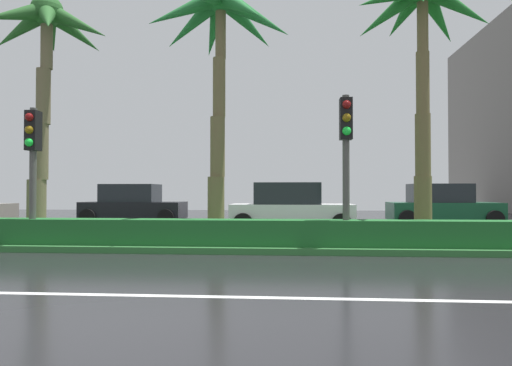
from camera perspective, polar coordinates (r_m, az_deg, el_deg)
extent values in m
cube|color=black|center=(13.27, -3.08, -7.37)|extent=(90.00, 42.00, 0.10)
cube|color=white|center=(6.46, -11.40, -13.62)|extent=(81.00, 0.14, 0.01)
cube|color=#2D6B33|center=(12.27, -3.69, -7.30)|extent=(85.50, 4.00, 0.15)
cube|color=#1E6028|center=(10.85, -4.73, -6.13)|extent=(76.50, 0.70, 0.60)
cylinder|color=brown|center=(14.44, -25.70, -2.79)|extent=(0.52, 0.52, 1.60)
cylinder|color=brown|center=(14.47, -25.34, 3.54)|extent=(0.46, 0.46, 1.60)
cylinder|color=brown|center=(14.67, -24.99, 9.76)|extent=(0.39, 0.39, 1.60)
cylinder|color=brown|center=(15.05, -24.64, 15.74)|extent=(0.33, 0.33, 1.60)
sphere|color=#296028|center=(15.33, -24.61, 18.96)|extent=(0.90, 0.90, 0.90)
cone|color=#296028|center=(14.85, -21.47, 18.02)|extent=(1.99, 0.64, 1.28)
cone|color=#296028|center=(15.62, -21.69, 17.09)|extent=(1.52, 1.96, 1.27)
cone|color=#296028|center=(16.05, -24.22, 16.74)|extent=(1.26, 2.04, 1.20)
cone|color=#296028|center=(15.63, -27.21, 16.72)|extent=(1.97, 0.74, 1.45)
cone|color=#296028|center=(14.90, -27.87, 18.07)|extent=(1.64, 1.90, 1.26)
cone|color=#296028|center=(14.40, -24.55, 18.21)|extent=(1.45, 1.94, 1.47)
cylinder|color=brown|center=(12.56, -5.01, -3.01)|extent=(0.46, 0.46, 1.66)
cylinder|color=brown|center=(12.69, -4.81, 4.51)|extent=(0.40, 0.40, 1.66)
cylinder|color=brown|center=(13.03, -4.62, 11.77)|extent=(0.35, 0.35, 1.66)
cylinder|color=brown|center=(13.56, -4.43, 18.56)|extent=(0.29, 0.29, 1.66)
cone|color=#257635|center=(13.64, -0.16, 20.12)|extent=(2.23, 0.69, 1.59)
cone|color=#257635|center=(14.34, -1.23, 19.32)|extent=(1.88, 2.06, 1.48)
cone|color=#257635|center=(14.56, -5.23, 18.67)|extent=(1.29, 2.25, 1.62)
cone|color=#257635|center=(14.22, -7.77, 19.19)|extent=(2.21, 1.47, 1.61)
cone|color=#257635|center=(13.58, -8.84, 20.54)|extent=(2.29, 1.28, 1.48)
cone|color=#257635|center=(12.94, -2.14, 21.25)|extent=(1.82, 2.04, 1.63)
cylinder|color=brown|center=(13.01, 20.11, -2.87)|extent=(0.46, 0.46, 1.67)
cylinder|color=brown|center=(13.06, 20.09, 4.48)|extent=(0.40, 0.40, 1.67)
cylinder|color=brown|center=(13.32, 20.07, 11.64)|extent=(0.35, 0.35, 1.67)
cylinder|color=brown|center=(13.78, 20.06, 18.43)|extent=(0.29, 0.29, 1.67)
cone|color=#21722A|center=(14.08, 23.64, 19.64)|extent=(2.04, 0.73, 1.59)
cone|color=#21722A|center=(14.62, 21.67, 18.82)|extent=(1.78, 1.84, 1.60)
cone|color=#21722A|center=(14.75, 18.03, 19.45)|extent=(1.09, 2.17, 1.25)
cone|color=#21722A|center=(14.00, 16.37, 19.74)|extent=(2.07, 1.22, 1.58)
cylinder|color=#4C4C47|center=(12.23, -26.06, 0.81)|extent=(0.16, 0.16, 3.27)
cube|color=black|center=(12.31, -26.02, 5.88)|extent=(0.28, 0.32, 0.96)
sphere|color=maroon|center=(12.20, -26.42, 7.36)|extent=(0.20, 0.20, 0.20)
sphere|color=#7F600F|center=(12.17, -26.43, 5.96)|extent=(0.20, 0.20, 0.20)
sphere|color=#1EEA3F|center=(12.13, -26.44, 4.56)|extent=(0.20, 0.20, 0.20)
cylinder|color=#4C4C47|center=(10.74, 11.16, 1.54)|extent=(0.16, 0.16, 3.49)
cube|color=black|center=(10.86, 11.14, 7.85)|extent=(0.28, 0.32, 0.96)
sphere|color=maroon|center=(10.74, 11.24, 9.57)|extent=(0.20, 0.20, 0.20)
sphere|color=#7F600F|center=(10.69, 11.25, 7.99)|extent=(0.20, 0.20, 0.20)
sphere|color=#1EEA3F|center=(10.65, 11.25, 6.39)|extent=(0.20, 0.20, 0.20)
cylinder|color=black|center=(20.19, -28.63, -3.96)|extent=(0.68, 0.22, 0.68)
cube|color=black|center=(20.41, -14.96, -3.29)|extent=(4.30, 1.76, 0.72)
cube|color=#1E2328|center=(20.45, -15.34, -1.21)|extent=(2.30, 1.58, 0.76)
cylinder|color=black|center=(20.81, -9.83, -3.98)|extent=(0.68, 0.22, 0.68)
cylinder|color=black|center=(19.07, -11.17, -4.25)|extent=(0.68, 0.22, 0.68)
cylinder|color=black|center=(21.86, -18.27, -3.81)|extent=(0.68, 0.22, 0.68)
cylinder|color=black|center=(20.21, -20.24, -4.02)|extent=(0.68, 0.22, 0.68)
cube|color=white|center=(16.31, 4.48, -3.90)|extent=(4.30, 1.76, 0.72)
cube|color=#1E2328|center=(16.29, 3.95, -1.30)|extent=(2.30, 1.58, 0.76)
cylinder|color=black|center=(17.30, 9.97, -4.58)|extent=(0.68, 0.22, 0.68)
cylinder|color=black|center=(15.52, 10.62, -4.99)|extent=(0.68, 0.22, 0.68)
cylinder|color=black|center=(17.30, -1.01, -4.60)|extent=(0.68, 0.22, 0.68)
cylinder|color=black|center=(15.51, -1.64, -5.01)|extent=(0.68, 0.22, 0.68)
cube|color=#195133|center=(20.18, 22.31, -3.27)|extent=(4.30, 1.76, 0.72)
cube|color=#1E2328|center=(20.12, 21.88, -1.18)|extent=(2.30, 1.58, 0.76)
cylinder|color=black|center=(21.59, 25.75, -3.79)|extent=(0.68, 0.22, 0.68)
cylinder|color=black|center=(19.93, 27.64, -4.01)|extent=(0.68, 0.22, 0.68)
cylinder|color=black|center=(20.62, 17.16, -3.98)|extent=(0.68, 0.22, 0.68)
cylinder|color=black|center=(18.88, 18.37, -4.25)|extent=(0.68, 0.22, 0.68)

